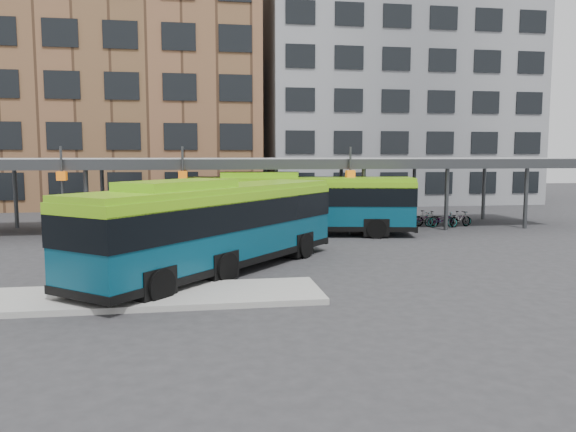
# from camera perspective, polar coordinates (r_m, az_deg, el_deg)

# --- Properties ---
(ground) EXTENTS (120.00, 120.00, 0.00)m
(ground) POSITION_cam_1_polar(r_m,az_deg,el_deg) (20.63, -2.75, -5.95)
(ground) COLOR #28282B
(ground) RESTS_ON ground
(boarding_island) EXTENTS (14.00, 3.00, 0.18)m
(boarding_island) POSITION_cam_1_polar(r_m,az_deg,el_deg) (17.87, -19.61, -7.92)
(boarding_island) COLOR gray
(boarding_island) RESTS_ON ground
(canopy) EXTENTS (40.00, 6.53, 4.80)m
(canopy) POSITION_cam_1_polar(r_m,az_deg,el_deg) (32.99, -5.38, 5.41)
(canopy) COLOR #999B9E
(canopy) RESTS_ON ground
(building_brick) EXTENTS (26.00, 14.00, 22.00)m
(building_brick) POSITION_cam_1_polar(r_m,az_deg,el_deg) (53.05, -17.96, 13.11)
(building_brick) COLOR brown
(building_brick) RESTS_ON ground
(building_grey) EXTENTS (24.00, 14.00, 20.00)m
(building_grey) POSITION_cam_1_polar(r_m,az_deg,el_deg) (55.43, 10.35, 11.95)
(building_grey) COLOR slate
(building_grey) RESTS_ON ground
(bus_front) EXTENTS (10.24, 11.46, 3.50)m
(bus_front) POSITION_cam_1_polar(r_m,az_deg,el_deg) (20.80, -7.20, -0.80)
(bus_front) COLOR #073A4F
(bus_front) RESTS_ON ground
(bus_rear) EXTENTS (12.71, 5.06, 3.43)m
(bus_rear) POSITION_cam_1_polar(r_m,az_deg,el_deg) (30.62, 0.96, 1.41)
(bus_rear) COLOR #073A4F
(bus_rear) RESTS_ON ground
(bike_rack) EXTENTS (4.27, 1.59, 0.99)m
(bike_rack) POSITION_cam_1_polar(r_m,az_deg,el_deg) (35.44, 15.31, -0.30)
(bike_rack) COLOR slate
(bike_rack) RESTS_ON ground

